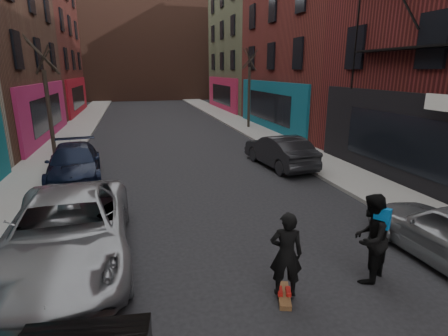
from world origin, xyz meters
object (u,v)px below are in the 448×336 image
tree_right_far (249,81)px  parked_left_end (74,163)px  tree_left_far (46,89)px  parked_right_end (279,151)px  skateboarder (286,254)px  pedestrian (370,238)px  skateboard (284,295)px  parked_left_far (68,231)px

tree_right_far → parked_left_end: size_ratio=1.41×
tree_left_far → parked_left_end: 5.50m
tree_right_far → parked_right_end: tree_right_far is taller
skateboarder → pedestrian: pedestrian is taller
skateboard → skateboarder: size_ratio=0.47×
tree_right_far → parked_left_end: (-10.80, -10.52, -2.83)m
parked_left_far → pedestrian: bearing=-22.1°
parked_left_far → skateboarder: (4.19, -2.43, 0.14)m
tree_right_far → skateboarder: size_ratio=4.03×
tree_right_far → pedestrian: 20.00m
parked_left_far → skateboard: 4.90m
parked_left_end → skateboarder: size_ratio=2.85×
parked_left_far → pedestrian: 6.53m
tree_left_far → tree_right_far: tree_right_far is taller
tree_right_far → pedestrian: tree_right_far is taller
pedestrian → parked_left_end: bearing=-86.1°
skateboard → pedestrian: (1.93, 0.15, 0.91)m
tree_left_far → skateboard: size_ratio=8.12×
parked_left_far → parked_right_end: parked_left_far is taller
tree_right_far → parked_left_far: tree_right_far is taller
skateboard → skateboarder: (0.00, 0.00, 0.89)m
skateboarder → pedestrian: (1.93, 0.15, 0.01)m
tree_left_far → pedestrian: bearing=-57.6°
pedestrian → parked_right_end: bearing=-135.4°
skateboard → pedestrian: size_ratio=0.42×
pedestrian → parked_left_far: bearing=-54.3°
parked_left_end → parked_right_end: (8.72, -0.12, 0.03)m
parked_left_far → skateboard: size_ratio=7.19×
parked_left_far → parked_right_end: size_ratio=1.30×
skateboard → pedestrian: bearing=23.6°
tree_right_far → parked_right_end: bearing=-101.0°
parked_left_end → tree_left_far: bearing=104.0°
parked_left_end → parked_right_end: size_ratio=1.09×
skateboard → tree_right_far: bearing=92.7°
tree_left_far → skateboard: (6.60, -13.60, -3.33)m
parked_right_end → parked_left_far: bearing=33.4°
parked_left_end → skateboarder: (5.00, -9.07, 0.25)m
skateboarder → parked_left_end: bearing=-42.0°
parked_right_end → tree_right_far: bearing=-107.1°
parked_left_far → skateboarder: skateboarder is taller
tree_right_far → parked_left_far: bearing=-120.2°
skateboard → pedestrian: pedestrian is taller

